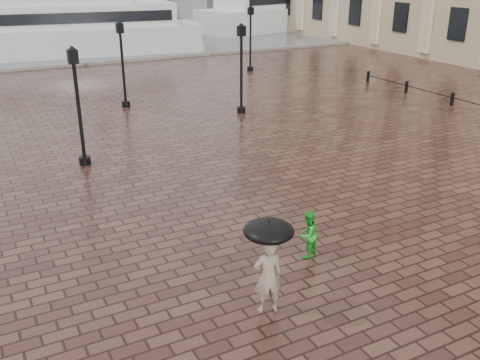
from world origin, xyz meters
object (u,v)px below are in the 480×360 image
object	(u,v)px
adult_pedestrian	(268,277)
child_pedestrian	(307,234)
street_lamps	(132,64)
ferry_near	(62,27)
ferry_far	(294,5)

from	to	relation	value
adult_pedestrian	child_pedestrian	world-z (taller)	adult_pedestrian
street_lamps	child_pedestrian	distance (m)	17.57
child_pedestrian	ferry_near	bearing A→B (deg)	-113.16
street_lamps	adult_pedestrian	distance (m)	19.35
ferry_near	ferry_far	size ratio (longest dim) A/B	0.90
ferry_far	street_lamps	bearing A→B (deg)	-149.00
street_lamps	adult_pedestrian	xyz separation A→B (m)	(-2.89, -19.08, -1.43)
child_pedestrian	ferry_near	distance (m)	37.71
adult_pedestrian	ferry_near	bearing A→B (deg)	-80.86
street_lamps	ferry_far	distance (m)	40.86
adult_pedestrian	ferry_far	world-z (taller)	ferry_far
street_lamps	ferry_far	xyz separation A→B (m)	(28.87, 28.91, 0.21)
ferry_near	child_pedestrian	bearing A→B (deg)	-83.91
street_lamps	ferry_near	size ratio (longest dim) A/B	0.90
street_lamps	child_pedestrian	bearing A→B (deg)	-92.39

